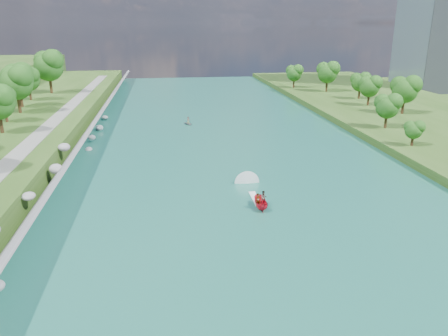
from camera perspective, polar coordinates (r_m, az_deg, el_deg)
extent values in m
plane|color=#2D5119|center=(52.78, 4.80, -6.17)|extent=(260.00, 260.00, 0.00)
cube|color=#175A4F|center=(71.09, 1.31, 0.51)|extent=(55.00, 240.00, 0.10)
cube|color=slate|center=(71.29, -19.65, 0.93)|extent=(3.54, 236.00, 4.05)
ellipsoid|color=gray|center=(55.16, -24.19, -3.38)|extent=(1.57, 1.94, 0.87)
ellipsoid|color=gray|center=(65.02, -21.12, -0.11)|extent=(1.81, 1.92, 1.41)
ellipsoid|color=gray|center=(72.88, -20.17, 2.56)|extent=(1.86, 2.16, 1.24)
ellipsoid|color=gray|center=(82.73, -17.25, 2.30)|extent=(1.28, 1.60, 0.99)
ellipsoid|color=gray|center=(87.45, -16.88, 3.82)|extent=(1.44, 1.21, 1.05)
ellipsoid|color=gray|center=(97.16, -15.98, 5.06)|extent=(1.62, 1.87, 1.27)
ellipsoid|color=gray|center=(107.58, -15.32, 6.39)|extent=(1.53, 1.50, 0.92)
cube|color=gray|center=(72.51, -24.94, 2.00)|extent=(3.00, 200.00, 0.10)
ellipsoid|color=#1B4F15|center=(95.08, -26.80, 7.78)|extent=(4.86, 4.86, 8.11)
ellipsoid|color=#1B4F15|center=(103.66, -25.49, 9.75)|extent=(7.11, 7.11, 11.85)
ellipsoid|color=#1B4F15|center=(111.03, -25.25, 10.23)|extent=(7.08, 7.08, 11.80)
ellipsoid|color=#1B4F15|center=(120.57, -24.19, 10.34)|extent=(5.72, 5.72, 9.54)
ellipsoid|color=#1B4F15|center=(130.46, -21.92, 12.04)|extent=(8.22, 8.22, 13.70)
ellipsoid|color=#1B4F15|center=(82.51, 23.53, 4.45)|extent=(3.19, 3.19, 5.32)
ellipsoid|color=#1B4F15|center=(94.72, 20.56, 7.37)|extent=(4.99, 4.99, 8.31)
ellipsoid|color=#1B4F15|center=(111.44, 22.55, 9.22)|extent=(6.32, 6.32, 10.53)
ellipsoid|color=#1B4F15|center=(120.28, 18.48, 9.89)|extent=(5.41, 5.41, 9.01)
ellipsoid|color=#1B4F15|center=(130.16, 17.36, 10.52)|extent=(5.26, 5.26, 8.76)
ellipsoid|color=#1B4F15|center=(141.76, 13.37, 11.87)|extent=(6.54, 6.54, 10.89)
ellipsoid|color=#1B4F15|center=(148.65, 9.15, 12.01)|extent=(5.29, 5.29, 8.82)
imported|color=red|center=(54.26, 4.79, -4.53)|extent=(1.42, 3.69, 1.42)
imported|color=#66605B|center=(53.62, 4.48, -4.22)|extent=(0.65, 0.44, 1.73)
imported|color=#66605B|center=(54.63, 5.21, -3.83)|extent=(0.84, 0.66, 1.68)
cube|color=white|center=(57.22, 4.12, -4.00)|extent=(0.90, 5.00, 0.06)
imported|color=gray|center=(99.34, -4.69, 5.83)|extent=(2.81, 3.21, 0.55)
imported|color=#66605B|center=(99.19, -4.70, 6.24)|extent=(0.78, 0.57, 1.48)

